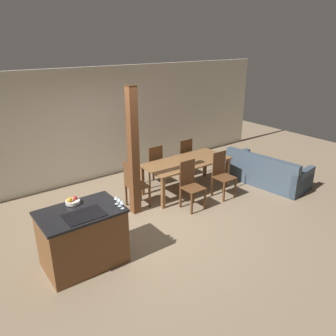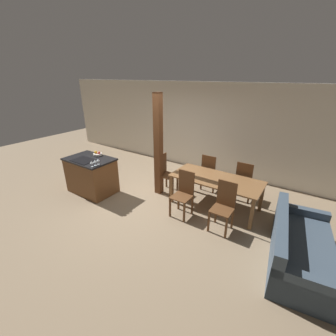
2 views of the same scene
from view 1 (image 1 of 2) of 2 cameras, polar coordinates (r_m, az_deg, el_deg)
ground_plane at (r=6.31m, az=-3.33°, el=-9.80°), size 16.00×16.00×0.00m
wall_back at (r=8.05m, az=-14.37°, el=7.00°), size 11.20×0.08×2.70m
kitchen_island at (r=5.26m, az=-14.61°, el=-11.62°), size 1.22×0.82×0.93m
fruit_bowl at (r=5.23m, az=-16.29°, el=-5.57°), size 0.22×0.22×0.12m
wine_glass_near at (r=4.89m, az=-7.97°, el=-5.89°), size 0.08×0.08×0.14m
wine_glass_middle at (r=4.97m, az=-8.49°, el=-5.50°), size 0.08×0.08×0.14m
wine_glass_far at (r=5.04m, az=-8.99°, el=-5.11°), size 0.08×0.08×0.14m
dining_table at (r=7.41m, az=3.25°, el=0.61°), size 2.02×0.91×0.72m
dining_chair_near_left at (r=6.71m, az=3.94°, el=-2.81°), size 0.40×0.40×1.00m
dining_chair_near_right at (r=7.29m, az=9.39°, el=-1.02°), size 0.40×0.40×1.00m
dining_chair_far_left at (r=7.70m, az=-2.60°, el=0.52°), size 0.40×0.40×1.00m
dining_chair_far_right at (r=8.21m, az=2.65°, el=1.88°), size 0.40×0.40×1.00m
dining_chair_head_end at (r=6.71m, az=-5.93°, el=-2.86°), size 0.40×0.40×1.00m
couch at (r=8.26m, az=16.82°, el=-0.81°), size 1.12×1.97×0.78m
timber_post at (r=6.25m, az=-6.05°, el=2.60°), size 0.17×0.17×2.52m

